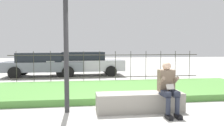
% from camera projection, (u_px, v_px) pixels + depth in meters
% --- Properties ---
extents(ground_plane, '(60.00, 60.00, 0.00)m').
position_uv_depth(ground_plane, '(128.00, 112.00, 5.51)').
color(ground_plane, '#B2AFA8').
extents(stone_bench, '(2.21, 0.57, 0.48)m').
position_uv_depth(stone_bench, '(140.00, 103.00, 5.54)').
color(stone_bench, gray).
rests_on(stone_bench, ground_plane).
extents(person_seated_reader, '(0.42, 0.73, 1.28)m').
position_uv_depth(person_seated_reader, '(168.00, 86.00, 5.27)').
color(person_seated_reader, black).
rests_on(person_seated_reader, ground_plane).
extents(grass_berm, '(10.52, 3.37, 0.20)m').
position_uv_depth(grass_berm, '(114.00, 90.00, 7.86)').
color(grass_berm, '#569342').
rests_on(grass_berm, ground_plane).
extents(iron_fence, '(8.52, 0.03, 1.46)m').
position_uv_depth(iron_fence, '(108.00, 67.00, 9.80)').
color(iron_fence, '#332D28').
rests_on(iron_fence, ground_plane).
extents(car_parked_center, '(4.28, 2.01, 1.37)m').
position_uv_depth(car_parked_center, '(86.00, 63.00, 12.65)').
color(car_parked_center, '#B7B7BC').
rests_on(car_parked_center, ground_plane).
extents(car_parked_left, '(4.35, 1.86, 1.33)m').
position_uv_depth(car_parked_left, '(43.00, 64.00, 12.15)').
color(car_parked_left, slate).
rests_on(car_parked_left, ground_plane).
extents(street_lamp, '(0.28, 0.28, 3.75)m').
position_uv_depth(street_lamp, '(66.00, 19.00, 5.31)').
color(street_lamp, '#2D2D30').
rests_on(street_lamp, ground_plane).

